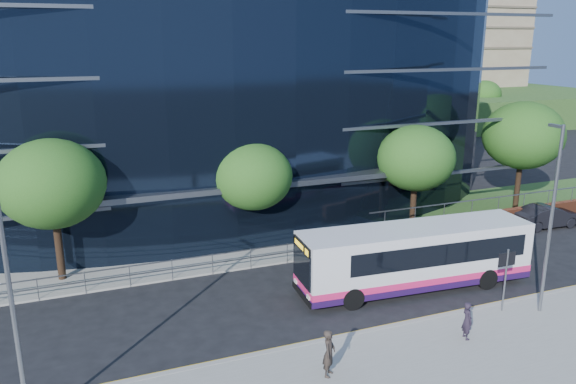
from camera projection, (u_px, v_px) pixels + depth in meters
name	position (u px, v px, depth m)	size (l,w,h in m)	color
ground	(391.00, 315.00, 23.90)	(200.00, 200.00, 0.00)	black
pavement_near	(468.00, 378.00, 19.39)	(80.00, 8.00, 0.15)	gray
kerb	(404.00, 325.00, 22.98)	(80.00, 0.25, 0.16)	gray
yellow_line_outer	(401.00, 324.00, 23.18)	(80.00, 0.08, 0.01)	gold
yellow_line_inner	(399.00, 322.00, 23.31)	(80.00, 0.08, 0.01)	gold
far_forecourt	(195.00, 247.00, 31.63)	(50.00, 8.00, 0.10)	gray
glass_office	(188.00, 89.00, 39.07)	(44.00, 23.10, 16.00)	black
guard_railings	(172.00, 265.00, 27.13)	(24.00, 0.05, 1.10)	slate
apartment_block	(376.00, 40.00, 83.60)	(60.00, 42.00, 30.00)	#2D511E
street_sign	(506.00, 267.00, 23.50)	(0.85, 0.09, 2.80)	slate
tree_far_a	(52.00, 184.00, 26.09)	(4.95, 4.95, 6.98)	black
tree_far_b	(253.00, 176.00, 30.25)	(4.29, 4.29, 6.05)	black
tree_far_c	(416.00, 158.00, 33.25)	(4.62, 4.62, 6.51)	black
tree_far_d	(523.00, 135.00, 37.15)	(5.28, 5.28, 7.44)	black
tree_dist_e	(389.00, 98.00, 67.07)	(4.62, 4.62, 6.51)	black
tree_dist_f	(485.00, 94.00, 74.61)	(4.29, 4.29, 6.05)	black
streetlight_west	(11.00, 294.00, 15.82)	(0.15, 0.77, 8.00)	slate
streetlight_east	(551.00, 215.00, 22.89)	(0.15, 0.77, 8.00)	slate
city_bus	(417.00, 256.00, 26.16)	(11.32, 3.32, 3.02)	silver
parked_car	(547.00, 216.00, 34.93)	(1.51, 4.32, 1.42)	black
pedestrian	(467.00, 320.00, 21.61)	(0.55, 0.36, 1.51)	black
pedestrian_b	(329.00, 353.00, 19.19)	(0.62, 0.41, 1.71)	#302721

